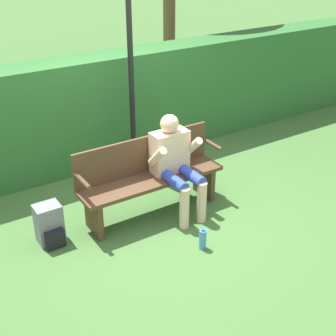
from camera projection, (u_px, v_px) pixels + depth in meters
The scene contains 7 objects.
ground_plane at pixel (153, 212), 5.52m from camera, with size 40.00×40.00×0.00m, color #426B33.
hedge_back at pixel (92, 112), 6.36m from camera, with size 12.00×0.55×1.50m.
park_bench at pixel (149, 175), 5.34m from camera, with size 1.72×0.42×0.90m.
person_seated at pixel (175, 160), 5.28m from camera, with size 0.56×0.65×1.16m.
backpack at pixel (50, 225), 4.92m from camera, with size 0.27×0.30×0.44m.
water_bottle at pixel (203, 239), 4.86m from camera, with size 0.08×0.08×0.24m.
signpost at pixel (131, 56), 5.73m from camera, with size 0.37×0.09×2.82m.
Camera 1 is at (-2.35, -4.01, 3.02)m, focal length 50.00 mm.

